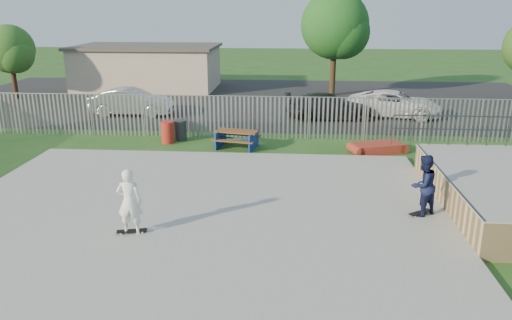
# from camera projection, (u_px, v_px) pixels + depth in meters

# --- Properties ---
(ground) EXTENTS (120.00, 120.00, 0.00)m
(ground) POSITION_uv_depth(u_px,v_px,m) (197.00, 213.00, 15.19)
(ground) COLOR #224E1B
(ground) RESTS_ON ground
(concrete_slab) EXTENTS (15.00, 12.00, 0.15)m
(concrete_slab) POSITION_uv_depth(u_px,v_px,m) (197.00, 210.00, 15.16)
(concrete_slab) COLOR #969691
(concrete_slab) RESTS_ON ground
(quarter_pipe) EXTENTS (5.50, 7.05, 2.19)m
(quarter_pipe) POSITION_uv_depth(u_px,v_px,m) (507.00, 192.00, 15.34)
(quarter_pipe) COLOR tan
(quarter_pipe) RESTS_ON ground
(fence) EXTENTS (26.04, 16.02, 2.00)m
(fence) POSITION_uv_depth(u_px,v_px,m) (244.00, 142.00, 19.18)
(fence) COLOR gray
(fence) RESTS_ON ground
(picnic_table) EXTENTS (2.09, 1.83, 0.77)m
(picnic_table) POSITION_uv_depth(u_px,v_px,m) (237.00, 139.00, 21.99)
(picnic_table) COLOR brown
(picnic_table) RESTS_ON ground
(funbox) EXTENTS (2.25, 1.61, 0.41)m
(funbox) POSITION_uv_depth(u_px,v_px,m) (378.00, 148.00, 21.30)
(funbox) COLOR maroon
(funbox) RESTS_ON ground
(trash_bin_red) EXTENTS (0.60, 0.60, 0.99)m
(trash_bin_red) POSITION_uv_depth(u_px,v_px,m) (168.00, 132.00, 22.73)
(trash_bin_red) COLOR #A42419
(trash_bin_red) RESTS_ON ground
(trash_bin_grey) EXTENTS (0.56, 0.56, 0.93)m
(trash_bin_grey) POSITION_uv_depth(u_px,v_px,m) (181.00, 130.00, 23.24)
(trash_bin_grey) COLOR #29282B
(trash_bin_grey) RESTS_ON ground
(parking_lot) EXTENTS (40.00, 18.00, 0.02)m
(parking_lot) POSITION_uv_depth(u_px,v_px,m) (250.00, 99.00, 33.27)
(parking_lot) COLOR black
(parking_lot) RESTS_ON ground
(car_silver) EXTENTS (4.64, 1.64, 1.53)m
(car_silver) POSITION_uv_depth(u_px,v_px,m) (132.00, 102.00, 28.27)
(car_silver) COLOR silver
(car_silver) RESTS_ON parking_lot
(car_dark) EXTENTS (4.95, 2.33, 1.40)m
(car_dark) POSITION_uv_depth(u_px,v_px,m) (329.00, 106.00, 27.35)
(car_dark) COLOR black
(car_dark) RESTS_ON parking_lot
(car_white) EXTENTS (5.58, 3.48, 1.44)m
(car_white) POSITION_uv_depth(u_px,v_px,m) (394.00, 104.00, 27.98)
(car_white) COLOR white
(car_white) RESTS_ON parking_lot
(building) EXTENTS (10.40, 6.40, 3.20)m
(building) POSITION_uv_depth(u_px,v_px,m) (148.00, 67.00, 37.17)
(building) COLOR #C6B299
(building) RESTS_ON ground
(tree_left) EXTENTS (3.15, 3.15, 4.86)m
(tree_left) POSITION_uv_depth(u_px,v_px,m) (10.00, 49.00, 32.60)
(tree_left) COLOR #3D2518
(tree_left) RESTS_ON ground
(tree_mid) EXTENTS (4.56, 4.56, 7.04)m
(tree_mid) POSITION_uv_depth(u_px,v_px,m) (335.00, 25.00, 33.43)
(tree_mid) COLOR #3E2C18
(tree_mid) RESTS_ON ground
(skateboard_a) EXTENTS (0.77, 0.62, 0.08)m
(skateboard_a) POSITION_uv_depth(u_px,v_px,m) (420.00, 213.00, 14.68)
(skateboard_a) COLOR black
(skateboard_a) RESTS_ON concrete_slab
(skateboard_b) EXTENTS (0.82, 0.39, 0.08)m
(skateboard_b) POSITION_uv_depth(u_px,v_px,m) (132.00, 232.00, 13.49)
(skateboard_b) COLOR black
(skateboard_b) RESTS_ON concrete_slab
(skater_navy) EXTENTS (1.12, 1.07, 1.83)m
(skater_navy) POSITION_uv_depth(u_px,v_px,m) (423.00, 185.00, 14.42)
(skater_navy) COLOR #12183A
(skater_navy) RESTS_ON concrete_slab
(skater_white) EXTENTS (0.70, 0.48, 1.83)m
(skater_white) POSITION_uv_depth(u_px,v_px,m) (129.00, 202.00, 13.23)
(skater_white) COLOR white
(skater_white) RESTS_ON concrete_slab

